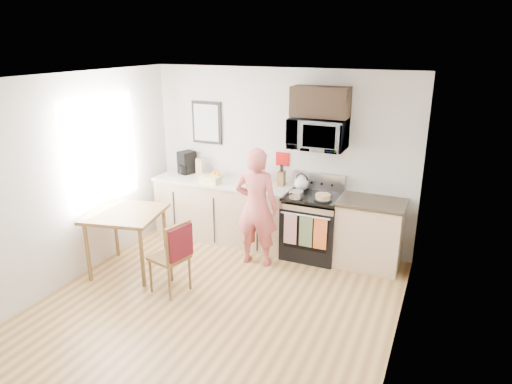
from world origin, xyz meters
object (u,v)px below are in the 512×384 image
at_px(microwave, 318,134).
at_px(dining_table, 126,219).
at_px(person, 256,207).
at_px(cake, 323,197).
at_px(range, 312,227).
at_px(chair, 176,249).

height_order(microwave, dining_table, microwave).
height_order(person, cake, person).
bearing_deg(range, cake, -41.21).
bearing_deg(range, dining_table, -146.18).
bearing_deg(microwave, person, -135.15).
height_order(range, person, person).
bearing_deg(dining_table, cake, 28.73).
xyz_separation_m(chair, cake, (1.35, 1.51, 0.36)).
xyz_separation_m(range, microwave, (-0.00, 0.10, 1.32)).
height_order(microwave, person, microwave).
relative_size(range, cake, 4.68).
bearing_deg(person, microwave, -141.38).
relative_size(microwave, cake, 3.06).
height_order(microwave, chair, microwave).
height_order(microwave, cake, microwave).
distance_m(microwave, chair, 2.42).
height_order(range, cake, range).
bearing_deg(cake, microwave, 124.51).
xyz_separation_m(microwave, person, (-0.63, -0.63, -0.94)).
xyz_separation_m(person, cake, (0.81, 0.37, 0.14)).
bearing_deg(cake, dining_table, -151.27).
xyz_separation_m(dining_table, chair, (0.93, -0.26, -0.14)).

